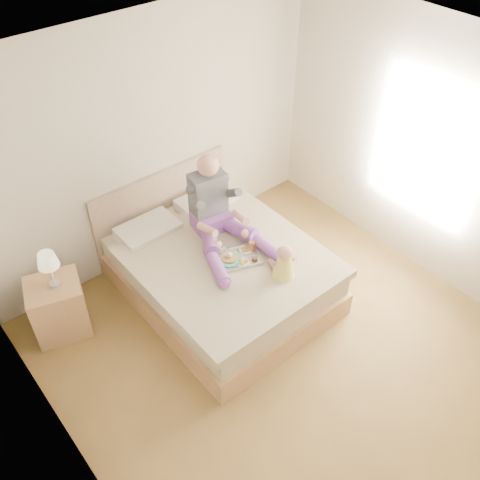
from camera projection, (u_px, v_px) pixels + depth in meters
room at (305, 230)px, 4.19m from camera, size 4.02×4.22×2.71m
bed at (217, 268)px, 5.56m from camera, size 1.70×2.18×1.00m
nightstand at (59, 308)px, 5.17m from camera, size 0.62×0.58×0.62m
lamp at (48, 262)px, 4.77m from camera, size 0.20×0.20×0.40m
adult at (217, 214)px, 5.36m from camera, size 0.74×1.11×0.89m
tray at (237, 256)px, 5.24m from camera, size 0.51×0.45×0.12m
baby at (284, 263)px, 4.99m from camera, size 0.23×0.33×0.36m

